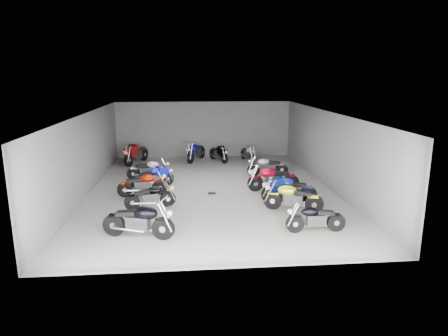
# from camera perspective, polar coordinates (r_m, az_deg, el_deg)

# --- Properties ---
(ground) EXTENTS (14.00, 14.00, 0.00)m
(ground) POSITION_cam_1_polar(r_m,az_deg,el_deg) (16.74, -1.86, -3.14)
(ground) COLOR #989590
(ground) RESTS_ON ground
(wall_back) EXTENTS (10.00, 0.10, 3.20)m
(wall_back) POSITION_cam_1_polar(r_m,az_deg,el_deg) (23.27, -2.91, 5.51)
(wall_back) COLOR slate
(wall_back) RESTS_ON ground
(wall_left) EXTENTS (0.10, 14.00, 3.20)m
(wall_left) POSITION_cam_1_polar(r_m,az_deg,el_deg) (16.84, -19.15, 1.83)
(wall_left) COLOR slate
(wall_left) RESTS_ON ground
(wall_right) EXTENTS (0.10, 14.00, 3.20)m
(wall_right) POSITION_cam_1_polar(r_m,az_deg,el_deg) (17.37, 14.81, 2.46)
(wall_right) COLOR slate
(wall_right) RESTS_ON ground
(ceiling) EXTENTS (10.00, 14.00, 0.04)m
(ceiling) POSITION_cam_1_polar(r_m,az_deg,el_deg) (16.13, -1.94, 7.90)
(ceiling) COLOR black
(ceiling) RESTS_ON wall_back
(drain_grate) EXTENTS (0.32, 0.32, 0.01)m
(drain_grate) POSITION_cam_1_polar(r_m,az_deg,el_deg) (16.26, -1.76, -3.61)
(drain_grate) COLOR black
(drain_grate) RESTS_ON ground
(motorcycle_left_a) EXTENTS (2.16, 0.75, 0.97)m
(motorcycle_left_a) POSITION_cam_1_polar(r_m,az_deg,el_deg) (12.06, -12.05, -7.37)
(motorcycle_left_a) COLOR black
(motorcycle_left_a) RESTS_ON ground
(motorcycle_left_c) EXTENTS (1.83, 0.57, 0.81)m
(motorcycle_left_c) POSITION_cam_1_polar(r_m,az_deg,el_deg) (14.61, -10.43, -3.99)
(motorcycle_left_c) COLOR black
(motorcycle_left_c) RESTS_ON ground
(motorcycle_left_d) EXTENTS (1.97, 0.49, 0.87)m
(motorcycle_left_d) POSITION_cam_1_polar(r_m,az_deg,el_deg) (16.14, -11.50, -2.28)
(motorcycle_left_d) COLOR black
(motorcycle_left_d) RESTS_ON ground
(motorcycle_left_e) EXTENTS (1.77, 0.90, 0.83)m
(motorcycle_left_e) POSITION_cam_1_polar(r_m,az_deg,el_deg) (17.26, -10.07, -1.27)
(motorcycle_left_e) COLOR black
(motorcycle_left_e) RESTS_ON ground
(motorcycle_left_f) EXTENTS (1.96, 0.39, 0.86)m
(motorcycle_left_f) POSITION_cam_1_polar(r_m,az_deg,el_deg) (18.54, -10.65, -0.24)
(motorcycle_left_f) COLOR black
(motorcycle_left_f) RESTS_ON ground
(motorcycle_right_a) EXTENTS (1.85, 0.35, 0.82)m
(motorcycle_right_a) POSITION_cam_1_polar(r_m,az_deg,el_deg) (12.56, 12.88, -6.99)
(motorcycle_right_a) COLOR black
(motorcycle_right_a) RESTS_ON ground
(motorcycle_right_b) EXTENTS (1.99, 0.93, 0.92)m
(motorcycle_right_b) POSITION_cam_1_polar(r_m,az_deg,el_deg) (14.25, 9.78, -4.16)
(motorcycle_right_b) COLOR black
(motorcycle_right_b) RESTS_ON ground
(motorcycle_right_c) EXTENTS (2.11, 0.45, 0.92)m
(motorcycle_right_c) POSITION_cam_1_polar(r_m,az_deg,el_deg) (15.14, 9.20, -3.09)
(motorcycle_right_c) COLOR black
(motorcycle_right_c) RESTS_ON ground
(motorcycle_right_d) EXTENTS (2.18, 0.44, 0.96)m
(motorcycle_right_d) POSITION_cam_1_polar(r_m,az_deg,el_deg) (16.63, 6.97, -1.48)
(motorcycle_right_d) COLOR black
(motorcycle_right_d) RESTS_ON ground
(motorcycle_right_f) EXTENTS (1.95, 0.37, 0.86)m
(motorcycle_right_f) POSITION_cam_1_polar(r_m,az_deg,el_deg) (19.00, 6.17, 0.23)
(motorcycle_right_f) COLOR black
(motorcycle_right_f) RESTS_ON ground
(motorcycle_back_a) EXTENTS (1.05, 2.20, 1.02)m
(motorcycle_back_a) POSITION_cam_1_polar(r_m,az_deg,el_deg) (22.03, -12.47, 2.03)
(motorcycle_back_a) COLOR black
(motorcycle_back_a) RESTS_ON ground
(motorcycle_back_c) EXTENTS (1.06, 2.05, 0.96)m
(motorcycle_back_c) POSITION_cam_1_polar(r_m,az_deg,el_deg) (22.27, -4.04, 2.35)
(motorcycle_back_c) COLOR black
(motorcycle_back_c) RESTS_ON ground
(motorcycle_back_d) EXTENTS (0.91, 1.81, 0.85)m
(motorcycle_back_d) POSITION_cam_1_polar(r_m,az_deg,el_deg) (22.08, -0.76, 2.12)
(motorcycle_back_d) COLOR black
(motorcycle_back_d) RESTS_ON ground
(motorcycle_back_e) EXTENTS (0.56, 1.84, 0.82)m
(motorcycle_back_e) POSITION_cam_1_polar(r_m,az_deg,el_deg) (22.12, 3.44, 2.07)
(motorcycle_back_e) COLOR black
(motorcycle_back_e) RESTS_ON ground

